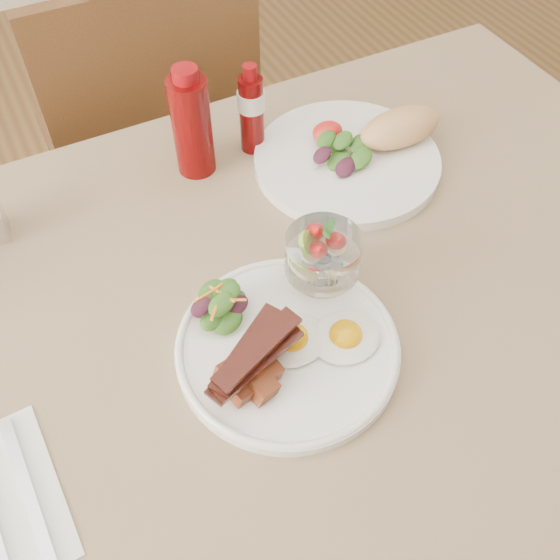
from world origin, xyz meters
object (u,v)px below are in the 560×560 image
Objects in this scene: chair_far at (153,143)px; second_plate at (360,151)px; main_plate at (288,348)px; hot_sauce_bottle at (251,110)px; table at (292,327)px; fruit_cup at (323,255)px; ketchup_bottle at (192,125)px.

chair_far is 0.58m from second_plate.
main_plate is 1.84× the size of hot_sauce_bottle.
chair_far reaches higher than main_plate.
table is 0.35m from hot_sauce_bottle.
fruit_cup is at bearing -132.41° from second_plate.
table is 4.10× the size of second_plate.
hot_sauce_bottle is (0.08, -0.37, 0.30)m from chair_far.
chair_far is 0.49m from ketchup_bottle.
ketchup_bottle is (0.03, 0.37, 0.08)m from main_plate.
fruit_cup is at bearing 38.62° from main_plate.
fruit_cup is 0.55× the size of ketchup_bottle.
fruit_cup is at bearing -98.58° from hot_sauce_bottle.
ketchup_bottle reaches higher than second_plate.
table is 0.31m from second_plate.
table is 0.68m from chair_far.
second_plate is (0.27, 0.27, 0.01)m from main_plate.
main_plate is 0.38m from second_plate.
ketchup_bottle is (-0.02, 0.29, 0.17)m from table.
fruit_cup is 0.65× the size of hot_sauce_bottle.
chair_far is 6.11× the size of hot_sauce_bottle.
table is at bearing -90.00° from chair_far.
ketchup_bottle is at bearing -93.16° from chair_far.
fruit_cup is at bearing -25.18° from table.
ketchup_bottle is at bearing 100.05° from fruit_cup.
table is 1.43× the size of chair_far.
chair_far is at bearing 86.04° from main_plate.
ketchup_bottle reaches higher than hot_sauce_bottle.
table is 0.34m from ketchup_bottle.
ketchup_bottle reaches higher than fruit_cup.
second_plate is at bearing 40.49° from table.
main_plate is at bearing -121.60° from table.
table is 7.42× the size of ketchup_bottle.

